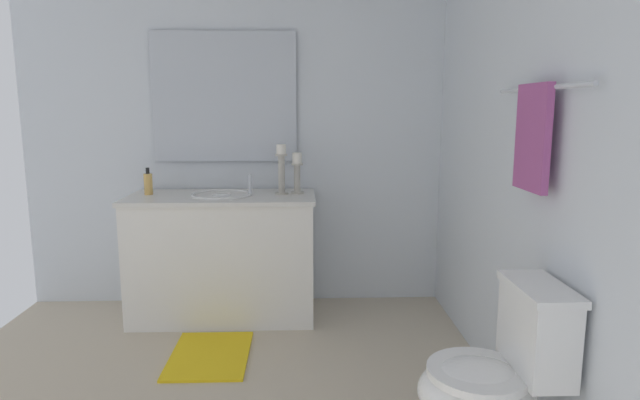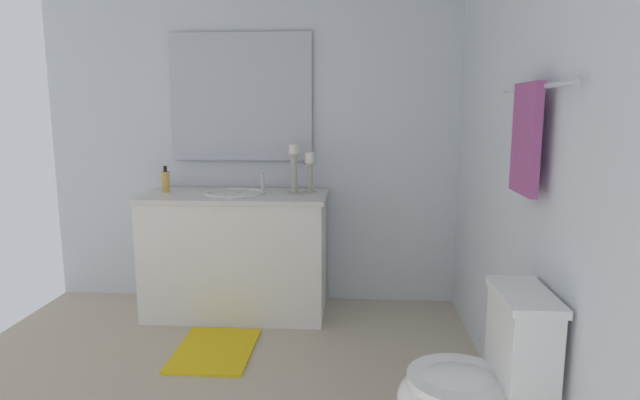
# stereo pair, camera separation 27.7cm
# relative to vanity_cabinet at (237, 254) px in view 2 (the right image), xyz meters

# --- Properties ---
(wall_back) EXTENTS (2.93, 0.04, 2.45)m
(wall_back) POSITION_rel_vanity_cabinet_xyz_m (1.14, 1.55, 0.81)
(wall_back) COLOR silver
(wall_back) RESTS_ON ground
(wall_left) EXTENTS (0.04, 2.97, 2.45)m
(wall_left) POSITION_rel_vanity_cabinet_xyz_m (-0.32, 0.07, 0.81)
(wall_left) COLOR silver
(wall_left) RESTS_ON ground
(vanity_cabinet) EXTENTS (0.58, 1.24, 0.83)m
(vanity_cabinet) POSITION_rel_vanity_cabinet_xyz_m (0.00, 0.00, 0.00)
(vanity_cabinet) COLOR white
(vanity_cabinet) RESTS_ON ground
(sink_basin) EXTENTS (0.40, 0.40, 0.24)m
(sink_basin) POSITION_rel_vanity_cabinet_xyz_m (0.00, 0.00, 0.38)
(sink_basin) COLOR white
(sink_basin) RESTS_ON vanity_cabinet
(mirror) EXTENTS (0.02, 1.00, 0.89)m
(mirror) POSITION_rel_vanity_cabinet_xyz_m (-0.28, 0.00, 1.06)
(mirror) COLOR silver
(candle_holder_tall) EXTENTS (0.09, 0.09, 0.28)m
(candle_holder_tall) POSITION_rel_vanity_cabinet_xyz_m (-0.06, 0.50, 0.56)
(candle_holder_tall) COLOR #B7B2A5
(candle_holder_tall) RESTS_ON vanity_cabinet
(candle_holder_short) EXTENTS (0.09, 0.09, 0.33)m
(candle_holder_short) POSITION_rel_vanity_cabinet_xyz_m (-0.03, 0.40, 0.59)
(candle_holder_short) COLOR #B7B2A5
(candle_holder_short) RESTS_ON vanity_cabinet
(soap_bottle) EXTENTS (0.06, 0.06, 0.18)m
(soap_bottle) POSITION_rel_vanity_cabinet_xyz_m (-0.05, -0.49, 0.49)
(soap_bottle) COLOR #E5B259
(soap_bottle) RESTS_ON vanity_cabinet
(toilet) EXTENTS (0.39, 0.54, 0.75)m
(toilet) POSITION_rel_vanity_cabinet_xyz_m (1.62, 1.27, -0.05)
(toilet) COLOR white
(toilet) RESTS_ON ground
(towel_bar) EXTENTS (0.83, 0.02, 0.02)m
(towel_bar) POSITION_rel_vanity_cabinet_xyz_m (1.35, 1.49, 1.06)
(towel_bar) COLOR silver
(towel_near_vanity) EXTENTS (0.28, 0.03, 0.44)m
(towel_near_vanity) POSITION_rel_vanity_cabinet_xyz_m (1.35, 1.47, 0.86)
(towel_near_vanity) COLOR #A54C8C
(towel_near_vanity) RESTS_ON towel_bar
(bath_mat) EXTENTS (0.60, 0.44, 0.02)m
(bath_mat) POSITION_rel_vanity_cabinet_xyz_m (0.62, 0.00, -0.41)
(bath_mat) COLOR yellow
(bath_mat) RESTS_ON ground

